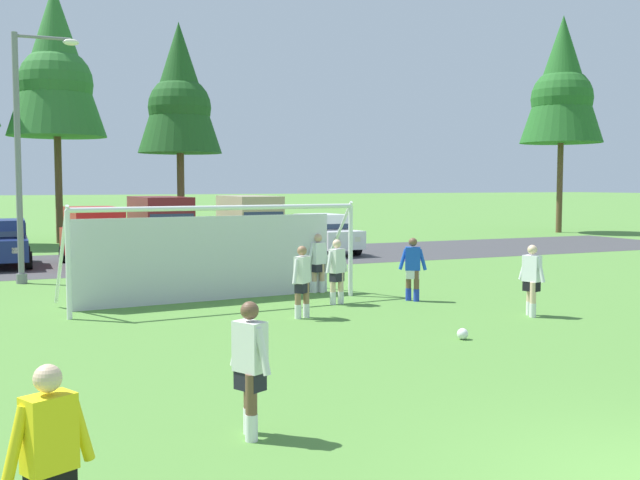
# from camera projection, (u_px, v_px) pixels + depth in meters

# --- Properties ---
(ground_plane) EXTENTS (400.00, 400.00, 0.00)m
(ground_plane) POSITION_uv_depth(u_px,v_px,m) (233.00, 292.00, 20.82)
(ground_plane) COLOR #518438
(parking_lot_strip) EXTENTS (52.00, 8.40, 0.01)m
(parking_lot_strip) POSITION_uv_depth(u_px,v_px,m) (163.00, 261.00, 29.25)
(parking_lot_strip) COLOR #3D3D3F
(parking_lot_strip) RESTS_ON ground
(soccer_ball) EXTENTS (0.22, 0.22, 0.22)m
(soccer_ball) POSITION_uv_depth(u_px,v_px,m) (463.00, 334.00, 14.39)
(soccer_ball) COLOR white
(soccer_ball) RESTS_ON ground
(soccer_goal) EXTENTS (7.55, 2.53, 2.57)m
(soccer_goal) POSITION_uv_depth(u_px,v_px,m) (212.00, 252.00, 18.88)
(soccer_goal) COLOR white
(soccer_goal) RESTS_ON ground
(referee) EXTENTS (0.73, 0.38, 1.64)m
(referee) POSITION_uv_depth(u_px,v_px,m) (50.00, 468.00, 5.73)
(referee) COLOR beige
(referee) RESTS_ON ground
(player_striker_near) EXTENTS (0.39, 0.73, 1.64)m
(player_striker_near) POSITION_uv_depth(u_px,v_px,m) (250.00, 369.00, 8.77)
(player_striker_near) COLOR brown
(player_striker_near) RESTS_ON ground
(player_midfield_center) EXTENTS (0.64, 0.50, 1.64)m
(player_midfield_center) POSITION_uv_depth(u_px,v_px,m) (413.00, 269.00, 19.10)
(player_midfield_center) COLOR brown
(player_midfield_center) RESTS_ON ground
(player_defender_far) EXTENTS (0.66, 0.49, 1.64)m
(player_defender_far) POSITION_uv_depth(u_px,v_px,m) (302.00, 282.00, 16.63)
(player_defender_far) COLOR #936B4C
(player_defender_far) RESTS_ON ground
(player_winger_left) EXTENTS (0.74, 0.35, 1.64)m
(player_winger_left) POSITION_uv_depth(u_px,v_px,m) (318.00, 263.00, 20.57)
(player_winger_left) COLOR tan
(player_winger_left) RESTS_ON ground
(player_winger_right) EXTENTS (0.73, 0.38, 1.64)m
(player_winger_right) POSITION_uv_depth(u_px,v_px,m) (337.00, 272.00, 18.55)
(player_winger_right) COLOR beige
(player_winger_right) RESTS_ON ground
(player_trailing_back) EXTENTS (0.35, 0.75, 1.64)m
(player_trailing_back) POSITION_uv_depth(u_px,v_px,m) (532.00, 281.00, 16.88)
(player_trailing_back) COLOR beige
(player_trailing_back) RESTS_ON ground
(parked_car_slot_far_left) EXTENTS (2.09, 4.23, 1.72)m
(parked_car_slot_far_left) POSITION_uv_depth(u_px,v_px,m) (1.00, 243.00, 27.05)
(parked_car_slot_far_left) COLOR navy
(parked_car_slot_far_left) RESTS_ON ground
(parked_car_slot_left) EXTENTS (2.35, 4.71, 2.16)m
(parked_car_slot_left) POSITION_uv_depth(u_px,v_px,m) (95.00, 235.00, 27.61)
(parked_car_slot_left) COLOR red
(parked_car_slot_left) RESTS_ON ground
(parked_car_slot_center_left) EXTENTS (2.28, 4.84, 2.52)m
(parked_car_slot_center_left) POSITION_uv_depth(u_px,v_px,m) (161.00, 226.00, 29.46)
(parked_car_slot_center_left) COLOR maroon
(parked_car_slot_center_left) RESTS_ON ground
(parked_car_slot_center) EXTENTS (2.28, 4.84, 2.52)m
(parked_car_slot_center) POSITION_uv_depth(u_px,v_px,m) (250.00, 224.00, 31.53)
(parked_car_slot_center) COLOR tan
(parked_car_slot_center) RESTS_ON ground
(parked_car_slot_center_right) EXTENTS (2.29, 4.33, 1.72)m
(parked_car_slot_center_right) POSITION_uv_depth(u_px,v_px,m) (323.00, 234.00, 32.04)
(parked_car_slot_center_right) COLOR silver
(parked_car_slot_center_right) RESTS_ON ground
(tree_center_back) EXTENTS (4.88, 4.88, 13.02)m
(tree_center_back) POSITION_uv_depth(u_px,v_px,m) (56.00, 66.00, 37.21)
(tree_center_back) COLOR brown
(tree_center_back) RESTS_ON ground
(tree_mid_right) EXTENTS (4.09, 4.09, 10.90)m
(tree_mid_right) POSITION_uv_depth(u_px,v_px,m) (179.00, 92.00, 36.18)
(tree_mid_right) COLOR brown
(tree_mid_right) RESTS_ON ground
(tree_right_edge) EXTENTS (5.02, 5.02, 13.38)m
(tree_right_edge) POSITION_uv_depth(u_px,v_px,m) (562.00, 84.00, 45.65)
(tree_right_edge) COLOR brown
(tree_right_edge) RESTS_ON ground
(street_lamp) EXTENTS (2.00, 0.32, 7.54)m
(street_lamp) POSITION_uv_depth(u_px,v_px,m) (24.00, 155.00, 22.31)
(street_lamp) COLOR slate
(street_lamp) RESTS_ON ground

